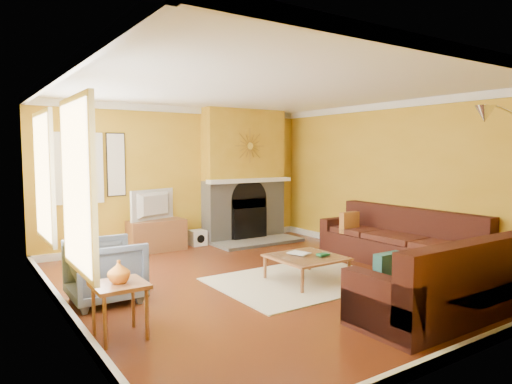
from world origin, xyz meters
TOP-DOWN VIEW (x-y plane):
  - floor at (0.00, 0.00)m, footprint 5.50×6.00m
  - ceiling at (0.00, 0.00)m, footprint 5.50×6.00m
  - wall_back at (0.00, 3.01)m, footprint 5.50×0.02m
  - wall_front at (0.00, -3.01)m, footprint 5.50×0.02m
  - wall_left at (-2.76, 0.00)m, footprint 0.02×6.00m
  - wall_right at (2.76, 0.00)m, footprint 0.02×6.00m
  - baseboard at (0.00, 0.00)m, footprint 5.50×6.00m
  - crown_molding at (0.00, 0.00)m, footprint 5.50×6.00m
  - window_left_near at (-2.72, 1.30)m, footprint 0.06×1.22m
  - window_left_far at (-2.72, -0.60)m, footprint 0.06×1.22m
  - window_back at (-1.90, 2.96)m, footprint 0.82×0.06m
  - wall_art at (-1.25, 2.97)m, footprint 0.34×0.04m
  - fireplace at (1.35, 2.80)m, footprint 1.80×0.40m
  - mantel at (1.35, 2.56)m, footprint 1.92×0.22m
  - hearth at (1.35, 2.25)m, footprint 1.80×0.70m
  - sunburst at (1.35, 2.57)m, footprint 0.70×0.04m
  - rug at (0.35, -0.30)m, footprint 2.40×1.80m
  - sectional_sofa at (1.20, -0.85)m, footprint 3.10×3.70m
  - coffee_table at (0.40, -0.35)m, footprint 0.93×0.93m
  - media_console at (-0.60, 2.75)m, footprint 1.04×0.47m
  - tv at (-0.60, 2.75)m, footprint 0.97×0.46m
  - subwoofer at (0.25, 2.78)m, footprint 0.30×0.30m
  - armchair at (-2.20, 0.35)m, footprint 0.85×0.82m
  - side_table at (-2.40, -0.85)m, footprint 0.50×0.50m
  - vase at (-2.40, -0.85)m, footprint 0.22×0.22m
  - book at (0.26, -0.26)m, footprint 0.28×0.34m

SIDE VIEW (x-z plane):
  - floor at x=0.00m, z-range -0.02..0.00m
  - rug at x=0.35m, z-range 0.00..0.02m
  - hearth at x=1.35m, z-range 0.00..0.06m
  - baseboard at x=0.00m, z-range 0.00..0.12m
  - subwoofer at x=0.25m, z-range 0.00..0.30m
  - coffee_table at x=0.40m, z-range 0.00..0.37m
  - side_table at x=-2.40m, z-range 0.00..0.55m
  - media_console at x=-0.60m, z-range 0.00..0.57m
  - book at x=0.26m, z-range 0.37..0.40m
  - armchair at x=-2.20m, z-range 0.00..0.77m
  - sectional_sofa at x=1.20m, z-range 0.00..0.90m
  - vase at x=-2.40m, z-range 0.55..0.78m
  - tv at x=-0.60m, z-range 0.57..1.14m
  - mantel at x=1.35m, z-range 1.21..1.29m
  - wall_back at x=0.00m, z-range 0.00..2.70m
  - wall_front at x=0.00m, z-range 0.00..2.70m
  - wall_left at x=-2.76m, z-range 0.00..2.70m
  - wall_right at x=2.76m, z-range 0.00..2.70m
  - fireplace at x=1.35m, z-range 0.00..2.70m
  - window_left_near at x=-2.72m, z-range 0.64..2.36m
  - window_left_far at x=-2.72m, z-range 0.64..2.36m
  - window_back at x=-1.90m, z-range 0.94..2.16m
  - wall_art at x=-1.25m, z-range 1.03..2.17m
  - sunburst at x=1.35m, z-range 1.60..2.30m
  - crown_molding at x=0.00m, z-range 2.58..2.70m
  - ceiling at x=0.00m, z-range 2.70..2.72m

